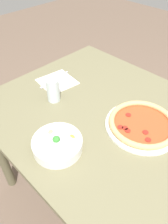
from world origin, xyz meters
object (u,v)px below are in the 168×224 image
object	(u,v)px
knife	(56,79)
glass	(53,90)
pizza	(142,124)
fork	(61,83)
bowl	(57,144)

from	to	relation	value
knife	glass	world-z (taller)	glass
pizza	fork	xyz separation A→B (m)	(0.53, 0.04, -0.01)
pizza	fork	size ratio (longest dim) A/B	1.90
bowl	knife	world-z (taller)	bowl
pizza	bowl	xyz separation A→B (m)	(0.17, 0.35, 0.01)
fork	glass	size ratio (longest dim) A/B	1.40
bowl	knife	xyz separation A→B (m)	(0.40, -0.32, -0.03)
pizza	knife	bearing A→B (deg)	3.18
fork	knife	size ratio (longest dim) A/B	0.79
knife	glass	size ratio (longest dim) A/B	1.77
bowl	fork	distance (m)	0.47
fork	bowl	bearing A→B (deg)	43.05
fork	glass	bearing A→B (deg)	31.01
pizza	glass	world-z (taller)	glass
knife	fork	bearing A→B (deg)	76.48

